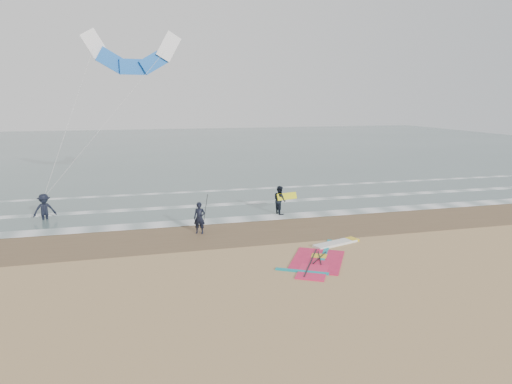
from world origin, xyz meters
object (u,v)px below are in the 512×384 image
object	(u,v)px
person_standing	(199,218)
person_walking	(280,200)
windsurf_rig	(324,256)
person_wading	(44,204)
surf_kite	(133,56)

from	to	relation	value
person_standing	person_walking	bearing A→B (deg)	50.42
windsurf_rig	person_wading	distance (m)	15.71
windsurf_rig	person_standing	distance (m)	6.65
person_standing	surf_kite	distance (m)	11.27
person_standing	person_walking	size ratio (longest dim) A/B	0.96
person_walking	person_wading	xyz separation A→B (m)	(-12.96, 1.95, 0.09)
person_standing	surf_kite	xyz separation A→B (m)	(-2.80, 7.16, 8.25)
person_wading	surf_kite	distance (m)	9.91
windsurf_rig	person_walking	distance (m)	7.49
person_wading	person_standing	bearing A→B (deg)	-47.88
person_wading	windsurf_rig	bearing A→B (deg)	-53.97
person_wading	surf_kite	world-z (taller)	surf_kite
person_walking	person_wading	size ratio (longest dim) A/B	0.91
person_wading	surf_kite	bearing A→B (deg)	8.46
person_walking	surf_kite	world-z (taller)	surf_kite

